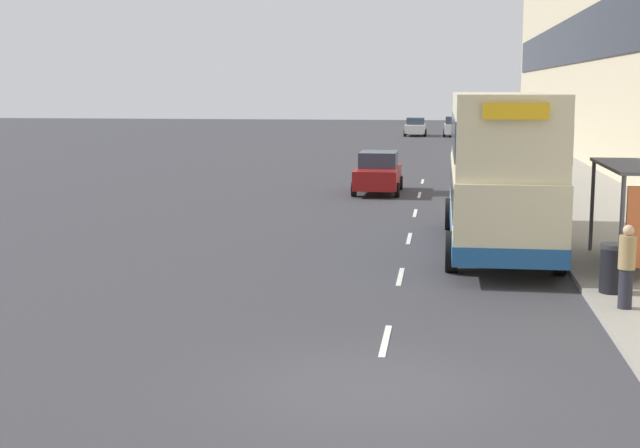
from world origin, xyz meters
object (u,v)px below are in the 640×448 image
(litter_bin, at_px, (612,268))
(car_2, at_px, (378,173))
(pedestrian_at_shelter, at_px, (627,266))
(double_decker_bus_near, at_px, (499,168))
(car_0, at_px, (415,127))
(car_1, at_px, (454,127))

(litter_bin, bearing_deg, car_2, 108.84)
(pedestrian_at_shelter, bearing_deg, double_decker_bus_near, 106.77)
(car_0, bearing_deg, double_decker_bus_near, 94.04)
(car_0, bearing_deg, car_1, 170.40)
(double_decker_bus_near, xyz_separation_m, car_2, (-4.25, 13.00, -1.42))
(car_1, relative_size, car_2, 0.97)
(double_decker_bus_near, height_order, car_1, double_decker_bus_near)
(car_2, bearing_deg, litter_bin, 108.84)
(double_decker_bus_near, height_order, pedestrian_at_shelter, double_decker_bus_near)
(car_0, relative_size, pedestrian_at_shelter, 2.66)
(car_1, bearing_deg, car_0, 170.40)
(car_0, height_order, car_2, car_2)
(car_1, distance_m, car_2, 44.76)
(double_decker_bus_near, distance_m, car_0, 58.38)
(double_decker_bus_near, height_order, litter_bin, double_decker_bus_near)
(car_2, height_order, litter_bin, car_2)
(car_0, xyz_separation_m, car_2, (-0.14, -45.21, 0.03))
(double_decker_bus_near, xyz_separation_m, litter_bin, (2.08, -5.53, -1.61))
(car_1, xyz_separation_m, pedestrian_at_shelter, (2.64, -64.52, 0.10))
(car_0, distance_m, car_2, 45.21)
(car_0, relative_size, car_2, 1.00)
(car_0, relative_size, litter_bin, 4.23)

